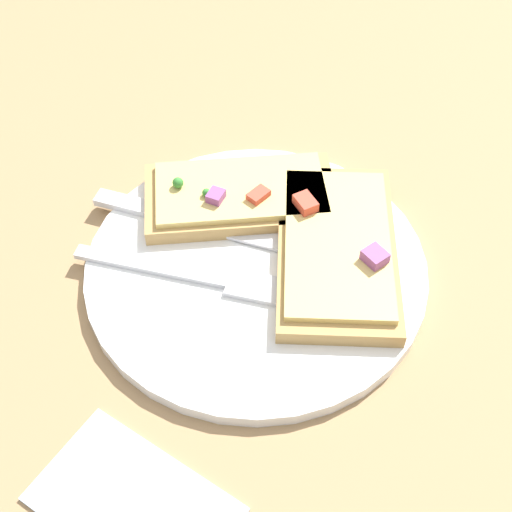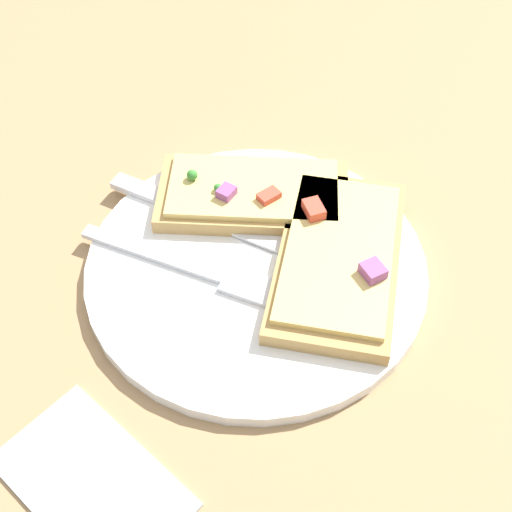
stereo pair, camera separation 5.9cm
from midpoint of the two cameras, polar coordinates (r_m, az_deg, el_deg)
ground_plane at (r=0.61m, az=-2.78°, el=-1.50°), size 4.00×4.00×0.00m
plate at (r=0.60m, az=-2.80°, el=-1.15°), size 0.29×0.29×0.01m
fork at (r=0.59m, az=-6.46°, el=-1.98°), size 0.21×0.09×0.01m
knife at (r=0.63m, az=-8.26°, el=2.80°), size 0.20×0.07×0.01m
pizza_slice_main at (r=0.60m, az=3.69°, el=0.56°), size 0.18×0.21×0.03m
pizza_slice_corner at (r=0.64m, az=-3.92°, el=4.74°), size 0.19×0.17×0.03m
crumb_scatter at (r=0.59m, az=3.64°, el=-1.02°), size 0.09×0.05×0.01m
napkin at (r=0.51m, az=-13.20°, el=-18.95°), size 0.13×0.08×0.01m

